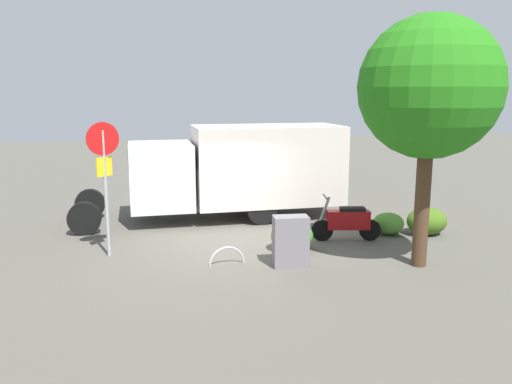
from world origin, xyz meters
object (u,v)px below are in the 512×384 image
Objects in this scene: utility_cabinet at (291,241)px; bike_rack_hoop at (227,264)px; street_tree at (430,88)px; box_truck_near at (236,167)px; motorcycle at (348,221)px; stop_sign at (104,168)px.

bike_rack_hoop is (1.37, -0.40, -0.57)m from utility_cabinet.
street_tree reaches higher than bike_rack_hoop.
box_truck_near reaches higher than utility_cabinet.
motorcycle is at bearing -160.59° from bike_rack_hoop.
stop_sign is 3.72× the size of bike_rack_hoop.
stop_sign is at bearing 11.15° from motorcycle.
box_truck_near is 9.47× the size of bike_rack_hoop.
motorcycle is at bearing 179.70° from stop_sign.
box_truck_near is 2.55× the size of stop_sign.
utility_cabinet is (2.82, -0.59, -3.33)m from street_tree.
stop_sign reaches higher than motorcycle.
utility_cabinet is at bearing -11.80° from street_tree.
stop_sign is (3.64, 3.05, 0.53)m from box_truck_near.
bike_rack_hoop is (1.01, 4.28, -1.58)m from box_truck_near.
stop_sign is at bearing -24.98° from bike_rack_hoop.
bike_rack_hoop is at bearing 30.86° from motorcycle.
box_truck_near is 6.57m from street_tree.
box_truck_near is at bearing -139.99° from stop_sign.
street_tree reaches higher than motorcycle.
motorcycle is 6.22m from stop_sign.
motorcycle reaches higher than utility_cabinet.
utility_cabinet is (2.01, 1.59, 0.05)m from motorcycle.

